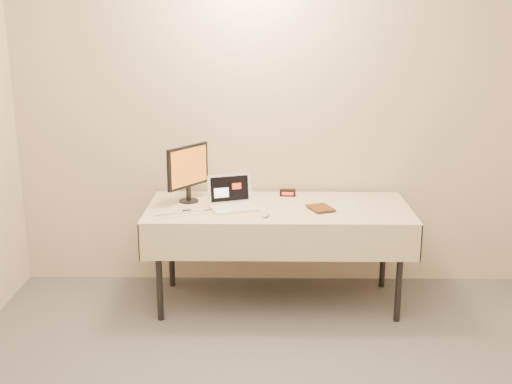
{
  "coord_description": "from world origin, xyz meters",
  "views": [
    {
      "loc": [
        -0.11,
        -2.32,
        2.03
      ],
      "look_at": [
        -0.16,
        1.99,
        0.86
      ],
      "focal_mm": 45.0,
      "sensor_mm": 36.0,
      "label": 1
    }
  ],
  "objects_px": {
    "monitor": "(188,169)",
    "book": "(311,197)",
    "table": "(278,215)",
    "laptop": "(232,200)"
  },
  "relations": [
    {
      "from": "monitor",
      "to": "book",
      "type": "height_order",
      "value": "monitor"
    },
    {
      "from": "monitor",
      "to": "table",
      "type": "bearing_deg",
      "value": -64.04
    },
    {
      "from": "table",
      "to": "book",
      "type": "distance_m",
      "value": 0.29
    },
    {
      "from": "laptop",
      "to": "book",
      "type": "bearing_deg",
      "value": -27.35
    },
    {
      "from": "table",
      "to": "book",
      "type": "xyz_separation_m",
      "value": [
        0.22,
        -0.1,
        0.16
      ]
    },
    {
      "from": "table",
      "to": "monitor",
      "type": "bearing_deg",
      "value": 169.89
    },
    {
      "from": "laptop",
      "to": "book",
      "type": "distance_m",
      "value": 0.56
    },
    {
      "from": "table",
      "to": "laptop",
      "type": "distance_m",
      "value": 0.35
    },
    {
      "from": "monitor",
      "to": "book",
      "type": "distance_m",
      "value": 0.91
    },
    {
      "from": "table",
      "to": "laptop",
      "type": "relative_size",
      "value": 4.87
    }
  ]
}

